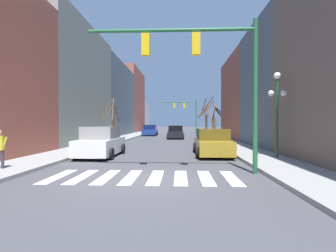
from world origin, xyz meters
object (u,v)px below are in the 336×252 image
street_tree_left_near (113,122)px  car_driving_away_lane (176,132)px  car_parked_left_near (212,143)px  car_parked_right_far (101,143)px  car_parked_left_far (150,131)px  street_tree_right_near (212,118)px  traffic_signal_far (186,109)px  street_tree_right_far (206,119)px  street_lamp_right_corner (277,97)px  street_tree_left_mid (214,122)px  traffic_signal_near (205,62)px  pedestrian_on_right_sidewalk (111,132)px

street_tree_left_near → car_driving_away_lane: bearing=43.1°
car_parked_left_near → car_parked_right_far: size_ratio=1.08×
car_parked_left_near → street_tree_left_near: size_ratio=1.12×
car_parked_left_far → street_tree_right_near: (9.21, -2.24, 1.91)m
traffic_signal_far → street_tree_right_far: (3.25, -2.53, -1.73)m
car_driving_away_lane → street_tree_left_near: (-6.37, -5.97, 1.32)m
car_parked_right_far → street_tree_left_near: 11.89m
car_parked_left_far → car_parked_left_near: size_ratio=0.97×
street_lamp_right_corner → street_tree_left_near: size_ratio=1.02×
car_parked_left_far → street_tree_left_near: street_tree_left_near is taller
street_tree_right_far → street_tree_left_mid: size_ratio=1.41×
traffic_signal_near → pedestrian_on_right_sidewalk: bearing=118.2°
traffic_signal_near → traffic_signal_far: traffic_signal_far is taller
traffic_signal_near → street_tree_right_far: 34.34m
street_tree_left_near → car_parked_left_near: bearing=-50.5°
traffic_signal_far → pedestrian_on_right_sidewalk: 24.26m
car_parked_left_far → traffic_signal_far: bearing=-40.4°
car_parked_left_far → car_parked_right_far: (-0.03, -25.07, 0.03)m
car_driving_away_lane → street_tree_left_near: 8.83m
pedestrian_on_right_sidewalk → street_tree_left_mid: bearing=-15.0°
pedestrian_on_right_sidewalk → street_tree_left_near: bearing=43.1°
car_parked_left_near → street_tree_right_near: 22.21m
traffic_signal_near → car_parked_left_near: traffic_signal_near is taller
pedestrian_on_right_sidewalk → car_parked_right_far: bearing=-135.4°
car_driving_away_lane → car_parked_right_far: size_ratio=1.02×
car_parked_right_far → street_tree_left_mid: 20.89m
traffic_signal_far → street_tree_right_near: 9.77m
traffic_signal_far → street_tree_left_near: (-8.07, -20.21, -2.28)m
pedestrian_on_right_sidewalk → street_tree_left_near: size_ratio=0.36×
traffic_signal_far → street_tree_left_near: 21.88m
car_driving_away_lane → car_parked_right_far: (-4.08, -17.57, 0.05)m
car_driving_away_lane → traffic_signal_near: bearing=-176.2°
traffic_signal_far → street_tree_right_far: street_tree_right_far is taller
street_lamp_right_corner → street_tree_right_far: (-0.66, 30.43, -0.67)m
traffic_signal_near → street_tree_right_near: 27.97m
street_tree_right_near → traffic_signal_far: bearing=111.1°
car_parked_left_near → car_parked_right_far: (-6.57, -0.87, 0.06)m
car_parked_right_far → street_tree_left_mid: (9.04, 18.78, 1.33)m
traffic_signal_far → car_parked_left_near: bearing=-88.5°
traffic_signal_near → street_tree_right_far: (3.44, 34.13, -1.71)m
street_tree_left_near → street_tree_left_mid: bearing=32.4°
traffic_signal_far → street_tree_right_near: (3.46, -8.98, -1.68)m
traffic_signal_near → street_lamp_right_corner: 5.62m
pedestrian_on_right_sidewalk → street_tree_left_mid: street_tree_left_mid is taller
street_tree_left_near → street_tree_right_near: bearing=44.3°
car_parked_left_near → street_tree_right_near: bearing=-6.9°
street_tree_right_near → street_tree_right_far: (-0.21, 6.45, -0.05)m
traffic_signal_far → traffic_signal_near: bearing=-90.3°
street_lamp_right_corner → traffic_signal_near: bearing=-138.0°
street_lamp_right_corner → car_parked_left_far: street_lamp_right_corner is taller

